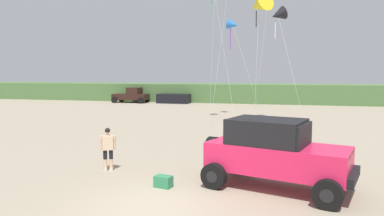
% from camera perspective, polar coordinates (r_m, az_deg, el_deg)
% --- Properties ---
extents(ground_plane, '(220.00, 220.00, 0.00)m').
position_cam_1_polar(ground_plane, '(10.40, -6.43, -15.44)').
color(ground_plane, gray).
extents(dune_ridge, '(90.00, 7.73, 2.40)m').
position_cam_1_polar(dune_ridge, '(48.59, 7.65, 2.46)').
color(dune_ridge, '#4C703D').
rests_on(dune_ridge, ground_plane).
extents(jeep, '(5.02, 3.48, 2.26)m').
position_cam_1_polar(jeep, '(11.81, 13.21, -6.93)').
color(jeep, '#EA2151').
rests_on(jeep, ground_plane).
extents(person_watching, '(0.57, 0.43, 1.67)m').
position_cam_1_polar(person_watching, '(14.00, -13.41, -6.09)').
color(person_watching, '#DBB28E').
rests_on(person_watching, ground_plane).
extents(cooler_box, '(0.62, 0.47, 0.38)m').
position_cam_1_polar(cooler_box, '(11.90, -4.64, -11.74)').
color(cooler_box, '#2D7F51').
rests_on(cooler_box, ground_plane).
extents(distant_pickup, '(4.65, 2.47, 1.98)m').
position_cam_1_polar(distant_pickup, '(46.91, -9.71, 2.01)').
color(distant_pickup, black).
rests_on(distant_pickup, ground_plane).
extents(distant_sedan, '(4.24, 1.81, 1.20)m').
position_cam_1_polar(distant_sedan, '(45.28, -2.97, 1.53)').
color(distant_sedan, black).
rests_on(distant_sedan, ground_plane).
extents(kite_purple_stunt, '(3.03, 2.88, 7.66)m').
position_cam_1_polar(kite_purple_stunt, '(25.72, 6.58, 13.16)').
color(kite_purple_stunt, blue).
rests_on(kite_purple_stunt, ground_plane).
extents(kite_yellow_diamond, '(2.50, 3.62, 8.07)m').
position_cam_1_polar(kite_yellow_diamond, '(23.71, 13.70, 14.38)').
color(kite_yellow_diamond, black).
rests_on(kite_yellow_diamond, ground_plane).
extents(kite_pink_ribbon, '(1.91, 2.88, 8.44)m').
position_cam_1_polar(kite_pink_ribbon, '(21.44, 10.77, 16.05)').
color(kite_pink_ribbon, yellow).
rests_on(kite_pink_ribbon, ground_plane).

